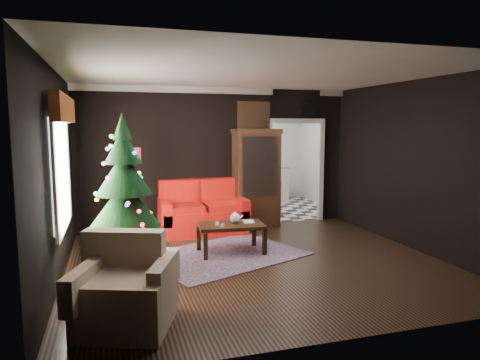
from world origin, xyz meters
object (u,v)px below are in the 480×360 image
object	(u,v)px
loveseat	(203,207)
kitchen_table	(263,196)
wall_clock	(308,110)
floor_lamp	(134,196)
christmas_tree	(125,200)
armchair	(126,284)
curio_cabinet	(256,180)
coffee_table	(231,238)
teapot	(235,218)

from	to	relation	value
loveseat	kitchen_table	distance (m)	2.45
wall_clock	floor_lamp	bearing A→B (deg)	-168.36
christmas_tree	kitchen_table	bearing A→B (deg)	48.15
armchair	kitchen_table	world-z (taller)	armchair
curio_cabinet	floor_lamp	xyz separation A→B (m)	(-2.44, -0.57, -0.12)
christmas_tree	armchair	world-z (taller)	christmas_tree
curio_cabinet	wall_clock	xyz separation A→B (m)	(1.20, 0.18, 1.43)
curio_cabinet	armchair	world-z (taller)	curio_cabinet
loveseat	armchair	bearing A→B (deg)	-113.03
coffee_table	christmas_tree	bearing A→B (deg)	-160.62
curio_cabinet	coffee_table	xyz separation A→B (m)	(-0.99, -1.67, -0.70)
floor_lamp	armchair	xyz separation A→B (m)	(-0.27, -3.31, -0.37)
loveseat	floor_lamp	distance (m)	1.38
curio_cabinet	teapot	size ratio (longest dim) A/B	10.00
armchair	coffee_table	bearing A→B (deg)	72.41
loveseat	curio_cabinet	size ratio (longest dim) A/B	0.89
loveseat	wall_clock	world-z (taller)	wall_clock
loveseat	christmas_tree	world-z (taller)	christmas_tree
loveseat	coffee_table	size ratio (longest dim) A/B	1.63
armchair	wall_clock	xyz separation A→B (m)	(3.91, 4.06, 1.92)
floor_lamp	coffee_table	size ratio (longest dim) A/B	1.61
floor_lamp	coffee_table	distance (m)	1.91
curio_cabinet	kitchen_table	world-z (taller)	curio_cabinet
loveseat	armchair	xyz separation A→B (m)	(-1.56, -3.66, -0.04)
coffee_table	wall_clock	distance (m)	3.57
christmas_tree	kitchen_table	distance (m)	4.99
teapot	kitchen_table	bearing A→B (deg)	63.04
kitchen_table	teapot	bearing A→B (deg)	-116.96
curio_cabinet	christmas_tree	distance (m)	3.48
curio_cabinet	floor_lamp	size ratio (longest dim) A/B	1.13
loveseat	christmas_tree	xyz separation A→B (m)	(-1.50, -2.03, 0.55)
coffee_table	teapot	size ratio (longest dim) A/B	5.49
kitchen_table	coffee_table	bearing A→B (deg)	-117.89
christmas_tree	wall_clock	bearing A→B (deg)	32.30
coffee_table	teapot	world-z (taller)	teapot
loveseat	curio_cabinet	xyz separation A→B (m)	(1.15, 0.22, 0.45)
christmas_tree	wall_clock	xyz separation A→B (m)	(3.85, 2.43, 1.33)
christmas_tree	coffee_table	world-z (taller)	christmas_tree
floor_lamp	armchair	size ratio (longest dim) A/B	1.78
christmas_tree	wall_clock	size ratio (longest dim) A/B	6.88
floor_lamp	kitchen_table	bearing A→B (deg)	32.91
loveseat	christmas_tree	bearing A→B (deg)	-126.39
coffee_table	teapot	bearing A→B (deg)	19.20
christmas_tree	teapot	distance (m)	1.90
curio_cabinet	loveseat	bearing A→B (deg)	-169.17
curio_cabinet	kitchen_table	xyz separation A→B (m)	(0.65, 1.43, -0.57)
teapot	kitchen_table	size ratio (longest dim) A/B	0.25
loveseat	christmas_tree	size ratio (longest dim) A/B	0.77
coffee_table	floor_lamp	bearing A→B (deg)	142.77
floor_lamp	christmas_tree	xyz separation A→B (m)	(-0.21, -1.68, 0.22)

